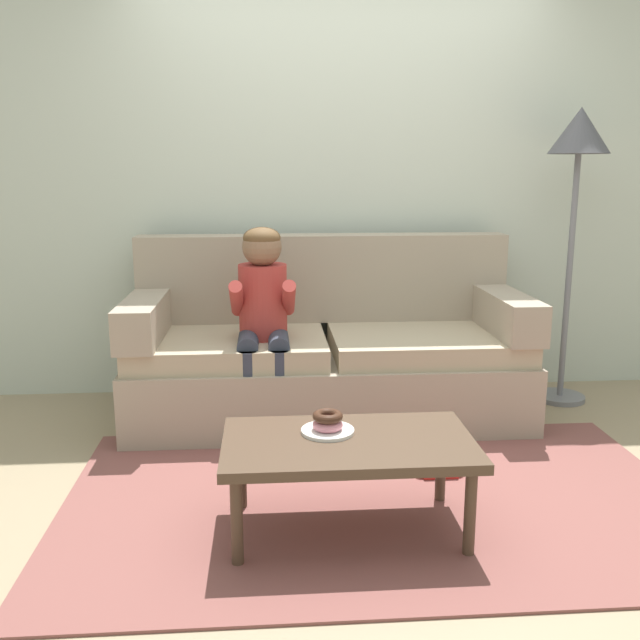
# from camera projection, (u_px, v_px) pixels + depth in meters

# --- Properties ---
(ground) EXTENTS (10.00, 10.00, 0.00)m
(ground) POSITION_uv_depth(u_px,v_px,m) (369.00, 476.00, 3.23)
(ground) COLOR #9E896B
(wall_back) EXTENTS (8.00, 0.10, 2.80)m
(wall_back) POSITION_uv_depth(u_px,v_px,m) (340.00, 169.00, 4.30)
(wall_back) COLOR beige
(wall_back) RESTS_ON ground
(area_rug) EXTENTS (2.68, 1.62, 0.01)m
(area_rug) POSITION_uv_depth(u_px,v_px,m) (377.00, 500.00, 2.99)
(area_rug) COLOR brown
(area_rug) RESTS_ON ground
(couch) EXTENTS (2.20, 0.90, 1.02)m
(couch) POSITION_uv_depth(u_px,v_px,m) (327.00, 354.00, 3.98)
(couch) COLOR tan
(couch) RESTS_ON ground
(coffee_table) EXTENTS (0.97, 0.55, 0.39)m
(coffee_table) POSITION_uv_depth(u_px,v_px,m) (348.00, 449.00, 2.67)
(coffee_table) COLOR #4C3828
(coffee_table) RESTS_ON ground
(person_child) EXTENTS (0.34, 0.58, 1.10)m
(person_child) POSITION_uv_depth(u_px,v_px,m) (263.00, 309.00, 3.68)
(person_child) COLOR #AD3833
(person_child) RESTS_ON ground
(plate) EXTENTS (0.21, 0.21, 0.01)m
(plate) POSITION_uv_depth(u_px,v_px,m) (328.00, 431.00, 2.73)
(plate) COLOR white
(plate) RESTS_ON coffee_table
(donut) EXTENTS (0.17, 0.17, 0.04)m
(donut) POSITION_uv_depth(u_px,v_px,m) (328.00, 425.00, 2.72)
(donut) COLOR pink
(donut) RESTS_ON plate
(donut_second) EXTENTS (0.16, 0.16, 0.04)m
(donut_second) POSITION_uv_depth(u_px,v_px,m) (328.00, 416.00, 2.72)
(donut_second) COLOR #422619
(donut_second) RESTS_ON donut
(toy_controller) EXTENTS (0.23, 0.09, 0.05)m
(toy_controller) POSITION_uv_depth(u_px,v_px,m) (439.00, 473.00, 3.21)
(toy_controller) COLOR red
(toy_controller) RESTS_ON ground
(floor_lamp) EXTENTS (0.35, 0.35, 1.74)m
(floor_lamp) POSITION_uv_depth(u_px,v_px,m) (578.00, 160.00, 3.99)
(floor_lamp) COLOR slate
(floor_lamp) RESTS_ON ground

